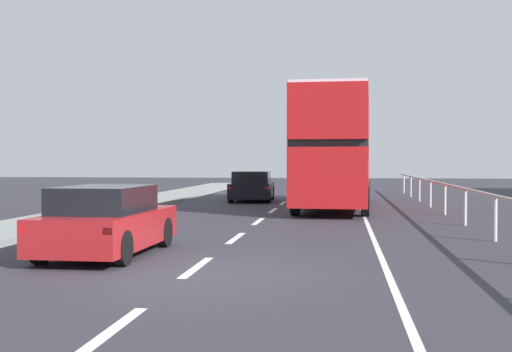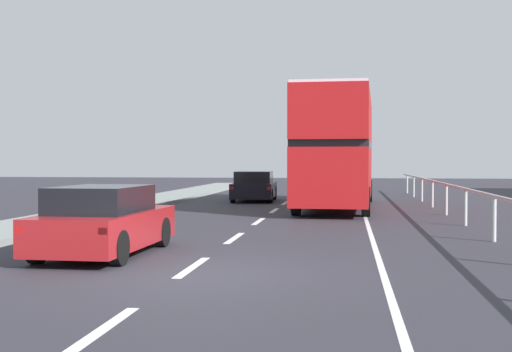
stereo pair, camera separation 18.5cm
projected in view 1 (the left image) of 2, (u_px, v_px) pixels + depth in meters
name	position (u px, v px, depth m)	size (l,w,h in m)	color
ground_plane	(189.00, 276.00, 11.31)	(74.53, 120.00, 0.10)	#2E2D35
lane_paint_markings	(322.00, 226.00, 19.33)	(3.43, 46.00, 0.01)	silver
bridge_side_railing	(465.00, 195.00, 19.46)	(0.10, 42.00, 1.09)	#B3B6B6
double_decker_bus_red	(336.00, 148.00, 26.65)	(3.02, 11.11, 4.44)	#AB1416
hatchback_car_near	(107.00, 222.00, 13.43)	(1.82, 4.11, 1.38)	maroon
sedan_car_ahead	(252.00, 187.00, 31.09)	(2.01, 4.13, 1.37)	black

